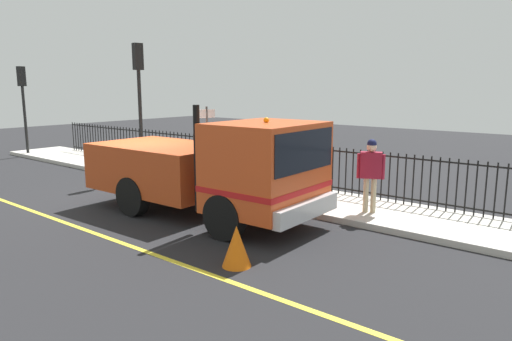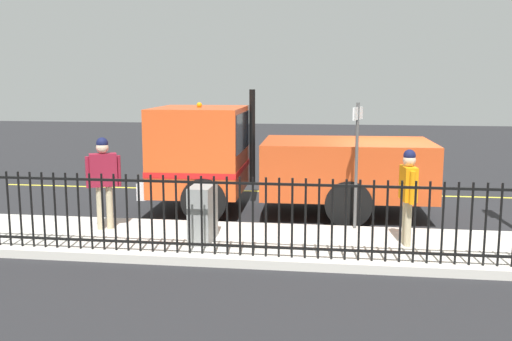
{
  "view_description": "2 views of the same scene",
  "coord_description": "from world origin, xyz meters",
  "px_view_note": "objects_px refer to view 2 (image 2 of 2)",
  "views": [
    {
      "loc": [
        -7.65,
        -10.45,
        3.13
      ],
      "look_at": [
        1.51,
        -2.9,
        0.96
      ],
      "focal_mm": 32.78,
      "sensor_mm": 36.0,
      "label": 1
    },
    {
      "loc": [
        12.6,
        -1.34,
        2.98
      ],
      "look_at": [
        0.83,
        -2.98,
        1.09
      ],
      "focal_mm": 40.41,
      "sensor_mm": 36.0,
      "label": 2
    }
  ],
  "objects_px": {
    "traffic_cone": "(185,180)",
    "street_sign": "(357,151)",
    "pedestrian_distant": "(408,187)",
    "utility_cabinet": "(203,213)",
    "worker_standing": "(103,173)",
    "work_truck": "(264,157)"
  },
  "relations": [
    {
      "from": "work_truck",
      "to": "street_sign",
      "type": "bearing_deg",
      "value": -131.69
    },
    {
      "from": "traffic_cone",
      "to": "street_sign",
      "type": "height_order",
      "value": "street_sign"
    },
    {
      "from": "utility_cabinet",
      "to": "street_sign",
      "type": "height_order",
      "value": "street_sign"
    },
    {
      "from": "worker_standing",
      "to": "street_sign",
      "type": "xyz_separation_m",
      "value": [
        -0.71,
        4.72,
        0.42
      ]
    },
    {
      "from": "worker_standing",
      "to": "traffic_cone",
      "type": "xyz_separation_m",
      "value": [
        -4.27,
        0.42,
        -0.85
      ]
    },
    {
      "from": "pedestrian_distant",
      "to": "utility_cabinet",
      "type": "distance_m",
      "value": 3.58
    },
    {
      "from": "work_truck",
      "to": "worker_standing",
      "type": "relative_size",
      "value": 3.58
    },
    {
      "from": "street_sign",
      "to": "worker_standing",
      "type": "bearing_deg",
      "value": -81.46
    },
    {
      "from": "work_truck",
      "to": "pedestrian_distant",
      "type": "relative_size",
      "value": 3.79
    },
    {
      "from": "pedestrian_distant",
      "to": "traffic_cone",
      "type": "xyz_separation_m",
      "value": [
        -4.57,
        -5.14,
        -0.79
      ]
    },
    {
      "from": "traffic_cone",
      "to": "utility_cabinet",
      "type": "bearing_deg",
      "value": 18.53
    },
    {
      "from": "pedestrian_distant",
      "to": "street_sign",
      "type": "distance_m",
      "value": 1.4
    },
    {
      "from": "pedestrian_distant",
      "to": "street_sign",
      "type": "xyz_separation_m",
      "value": [
        -1.01,
        -0.84,
        0.48
      ]
    },
    {
      "from": "traffic_cone",
      "to": "street_sign",
      "type": "xyz_separation_m",
      "value": [
        3.56,
        4.3,
        1.27
      ]
    },
    {
      "from": "work_truck",
      "to": "street_sign",
      "type": "distance_m",
      "value": 2.59
    },
    {
      "from": "worker_standing",
      "to": "street_sign",
      "type": "bearing_deg",
      "value": -17.47
    },
    {
      "from": "worker_standing",
      "to": "pedestrian_distant",
      "type": "bearing_deg",
      "value": -29.1
    },
    {
      "from": "street_sign",
      "to": "utility_cabinet",
      "type": "bearing_deg",
      "value": -65.15
    },
    {
      "from": "worker_standing",
      "to": "work_truck",
      "type": "bearing_deg",
      "value": 14.54
    },
    {
      "from": "utility_cabinet",
      "to": "pedestrian_distant",
      "type": "bearing_deg",
      "value": 93.81
    },
    {
      "from": "pedestrian_distant",
      "to": "traffic_cone",
      "type": "relative_size",
      "value": 2.25
    },
    {
      "from": "worker_standing",
      "to": "street_sign",
      "type": "distance_m",
      "value": 4.79
    }
  ]
}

